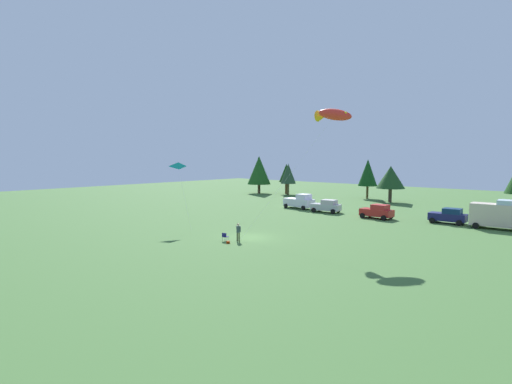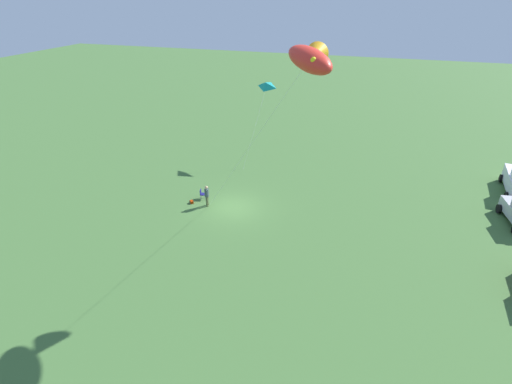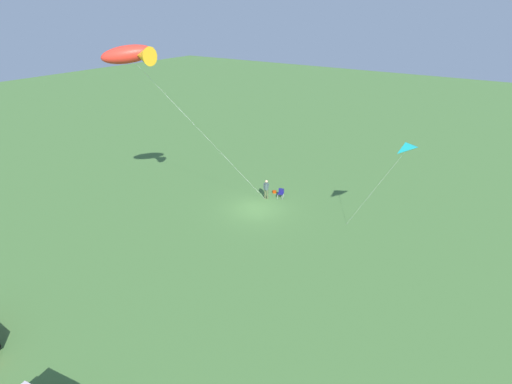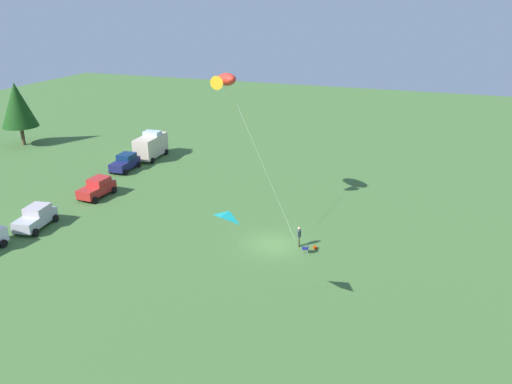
{
  "view_description": "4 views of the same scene",
  "coord_description": "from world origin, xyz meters",
  "px_view_note": "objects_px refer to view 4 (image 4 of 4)",
  "views": [
    {
      "loc": [
        27.02,
        -29.21,
        8.11
      ],
      "look_at": [
        -1.06,
        2.07,
        4.41
      ],
      "focal_mm": 28.0,
      "sensor_mm": 36.0,
      "label": 1
    },
    {
      "loc": [
        25.44,
        10.01,
        15.49
      ],
      "look_at": [
        0.57,
        2.01,
        1.97
      ],
      "focal_mm": 28.0,
      "sensor_mm": 36.0,
      "label": 2
    },
    {
      "loc": [
        -16.17,
        24.33,
        15.25
      ],
      "look_at": [
        -0.96,
        1.51,
        2.38
      ],
      "focal_mm": 28.0,
      "sensor_mm": 36.0,
      "label": 3
    },
    {
      "loc": [
        -35.27,
        -11.19,
        19.05
      ],
      "look_at": [
        -1.02,
        1.13,
        4.87
      ],
      "focal_mm": 35.0,
      "sensor_mm": 36.0,
      "label": 4
    }
  ],
  "objects_px": {
    "person_kite_flyer": "(299,235)",
    "car_silver_compact": "(36,217)",
    "kite_large_fish": "(225,80)",
    "kite_delta_teal": "(230,215)",
    "backpack_on_grass": "(315,248)",
    "car_navy_hatch": "(125,162)",
    "van_camper_beige": "(151,145)",
    "car_red_sedan": "(97,188)",
    "folding_chair": "(306,248)"
  },
  "relations": [
    {
      "from": "person_kite_flyer",
      "to": "backpack_on_grass",
      "type": "height_order",
      "value": "person_kite_flyer"
    },
    {
      "from": "folding_chair",
      "to": "car_navy_hatch",
      "type": "distance_m",
      "value": 28.45
    },
    {
      "from": "folding_chair",
      "to": "car_red_sedan",
      "type": "relative_size",
      "value": 0.19
    },
    {
      "from": "van_camper_beige",
      "to": "kite_large_fish",
      "type": "distance_m",
      "value": 22.54
    },
    {
      "from": "person_kite_flyer",
      "to": "car_silver_compact",
      "type": "bearing_deg",
      "value": 1.87
    },
    {
      "from": "folding_chair",
      "to": "car_navy_hatch",
      "type": "bearing_deg",
      "value": -41.96
    },
    {
      "from": "folding_chair",
      "to": "person_kite_flyer",
      "type": "bearing_deg",
      "value": -62.58
    },
    {
      "from": "car_navy_hatch",
      "to": "kite_large_fish",
      "type": "relative_size",
      "value": 0.33
    },
    {
      "from": "kite_delta_teal",
      "to": "van_camper_beige",
      "type": "bearing_deg",
      "value": 38.76
    },
    {
      "from": "van_camper_beige",
      "to": "kite_delta_teal",
      "type": "relative_size",
      "value": 0.72
    },
    {
      "from": "folding_chair",
      "to": "car_red_sedan",
      "type": "bearing_deg",
      "value": -26.37
    },
    {
      "from": "van_camper_beige",
      "to": "person_kite_flyer",
      "type": "bearing_deg",
      "value": -128.97
    },
    {
      "from": "car_silver_compact",
      "to": "kite_delta_teal",
      "type": "height_order",
      "value": "kite_delta_teal"
    },
    {
      "from": "car_silver_compact",
      "to": "car_navy_hatch",
      "type": "bearing_deg",
      "value": -2.82
    },
    {
      "from": "car_red_sedan",
      "to": "backpack_on_grass",
      "type": "bearing_deg",
      "value": -96.73
    },
    {
      "from": "person_kite_flyer",
      "to": "kite_large_fish",
      "type": "bearing_deg",
      "value": -39.72
    },
    {
      "from": "car_silver_compact",
      "to": "car_navy_hatch",
      "type": "distance_m",
      "value": 16.39
    },
    {
      "from": "car_navy_hatch",
      "to": "kite_delta_teal",
      "type": "xyz_separation_m",
      "value": [
        -23.04,
        -23.09,
        6.26
      ]
    },
    {
      "from": "car_red_sedan",
      "to": "van_camper_beige",
      "type": "bearing_deg",
      "value": 9.55
    },
    {
      "from": "car_red_sedan",
      "to": "van_camper_beige",
      "type": "relative_size",
      "value": 0.77
    },
    {
      "from": "person_kite_flyer",
      "to": "kite_large_fish",
      "type": "relative_size",
      "value": 0.13
    },
    {
      "from": "kite_large_fish",
      "to": "backpack_on_grass",
      "type": "bearing_deg",
      "value": -117.16
    },
    {
      "from": "backpack_on_grass",
      "to": "kite_large_fish",
      "type": "distance_m",
      "value": 16.51
    },
    {
      "from": "backpack_on_grass",
      "to": "car_navy_hatch",
      "type": "bearing_deg",
      "value": 65.18
    },
    {
      "from": "backpack_on_grass",
      "to": "kite_delta_teal",
      "type": "height_order",
      "value": "kite_delta_teal"
    },
    {
      "from": "person_kite_flyer",
      "to": "car_navy_hatch",
      "type": "bearing_deg",
      "value": -34.93
    },
    {
      "from": "car_silver_compact",
      "to": "kite_large_fish",
      "type": "xyz_separation_m",
      "value": [
        9.41,
        -14.44,
        11.41
      ]
    },
    {
      "from": "car_silver_compact",
      "to": "car_red_sedan",
      "type": "distance_m",
      "value": 8.11
    },
    {
      "from": "car_silver_compact",
      "to": "van_camper_beige",
      "type": "xyz_separation_m",
      "value": [
        21.59,
        1.21,
        0.69
      ]
    },
    {
      "from": "kite_large_fish",
      "to": "kite_delta_teal",
      "type": "height_order",
      "value": "kite_large_fish"
    },
    {
      "from": "car_red_sedan",
      "to": "kite_large_fish",
      "type": "xyz_separation_m",
      "value": [
        1.32,
        -13.9,
        11.41
      ]
    },
    {
      "from": "car_navy_hatch",
      "to": "van_camper_beige",
      "type": "xyz_separation_m",
      "value": [
        5.27,
        -0.36,
        0.69
      ]
    },
    {
      "from": "van_camper_beige",
      "to": "kite_delta_teal",
      "type": "bearing_deg",
      "value": -144.67
    },
    {
      "from": "folding_chair",
      "to": "kite_delta_teal",
      "type": "relative_size",
      "value": 0.11
    },
    {
      "from": "backpack_on_grass",
      "to": "kite_delta_teal",
      "type": "relative_size",
      "value": 0.04
    },
    {
      "from": "person_kite_flyer",
      "to": "car_red_sedan",
      "type": "distance_m",
      "value": 22.69
    },
    {
      "from": "backpack_on_grass",
      "to": "folding_chair",
      "type": "bearing_deg",
      "value": 152.34
    },
    {
      "from": "car_navy_hatch",
      "to": "kite_delta_teal",
      "type": "height_order",
      "value": "kite_delta_teal"
    },
    {
      "from": "person_kite_flyer",
      "to": "van_camper_beige",
      "type": "xyz_separation_m",
      "value": [
        17.23,
        24.12,
        0.62
      ]
    },
    {
      "from": "van_camper_beige",
      "to": "kite_large_fish",
      "type": "height_order",
      "value": "kite_large_fish"
    },
    {
      "from": "person_kite_flyer",
      "to": "car_silver_compact",
      "type": "xyz_separation_m",
      "value": [
        -4.36,
        22.91,
        -0.07
      ]
    },
    {
      "from": "backpack_on_grass",
      "to": "kite_delta_teal",
      "type": "xyz_separation_m",
      "value": [
        -11.09,
        2.76,
        7.1
      ]
    },
    {
      "from": "folding_chair",
      "to": "van_camper_beige",
      "type": "distance_m",
      "value": 30.93
    },
    {
      "from": "car_navy_hatch",
      "to": "van_camper_beige",
      "type": "bearing_deg",
      "value": -6.64
    },
    {
      "from": "car_red_sedan",
      "to": "person_kite_flyer",
      "type": "bearing_deg",
      "value": -97.27
    },
    {
      "from": "backpack_on_grass",
      "to": "car_navy_hatch",
      "type": "xyz_separation_m",
      "value": [
        11.96,
        25.85,
        0.84
      ]
    },
    {
      "from": "folding_chair",
      "to": "kite_delta_teal",
      "type": "xyz_separation_m",
      "value": [
        -10.13,
        2.26,
        6.73
      ]
    },
    {
      "from": "car_silver_compact",
      "to": "kite_large_fish",
      "type": "relative_size",
      "value": 0.34
    },
    {
      "from": "car_silver_compact",
      "to": "car_navy_hatch",
      "type": "height_order",
      "value": "same"
    },
    {
      "from": "folding_chair",
      "to": "kite_large_fish",
      "type": "distance_m",
      "value": 16.26
    }
  ]
}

